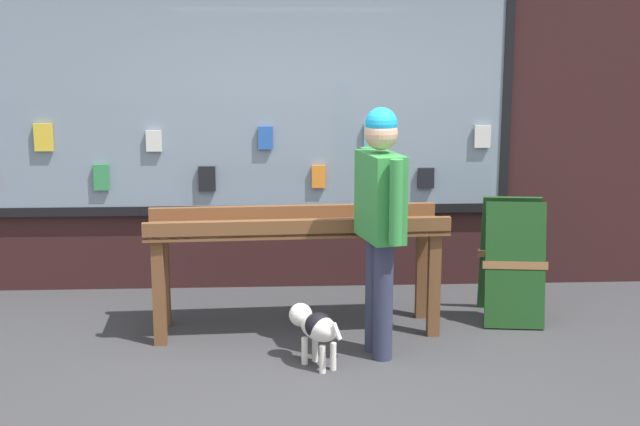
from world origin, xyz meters
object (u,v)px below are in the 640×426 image
(display_table_main, at_px, (296,237))
(person_browsing, at_px, (380,211))
(sandwich_board_sign, at_px, (512,259))
(small_dog, at_px, (316,326))

(display_table_main, xyz_separation_m, person_browsing, (0.58, -0.56, 0.31))
(person_browsing, relative_size, sandwich_board_sign, 1.82)
(display_table_main, distance_m, small_dog, 0.88)
(sandwich_board_sign, bearing_deg, small_dog, -142.49)
(person_browsing, height_order, small_dog, person_browsing)
(person_browsing, bearing_deg, small_dog, 98.67)
(small_dog, bearing_deg, sandwich_board_sign, -94.37)
(display_table_main, height_order, small_dog, display_table_main)
(display_table_main, relative_size, small_dog, 4.88)
(small_dog, height_order, sandwich_board_sign, sandwich_board_sign)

